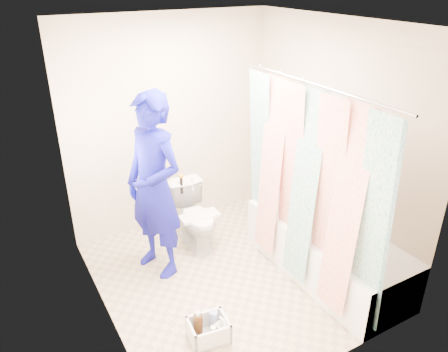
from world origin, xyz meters
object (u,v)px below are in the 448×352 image
toilet (195,216)px  cleaning_caddy (210,331)px  bathtub (326,250)px  plumber (154,187)px

toilet → cleaning_caddy: size_ratio=1.97×
bathtub → plumber: 1.78m
cleaning_caddy → bathtub: bearing=16.0°
bathtub → cleaning_caddy: (-1.41, -0.21, -0.18)m
bathtub → cleaning_caddy: 1.44m
toilet → plumber: plumber is taller
bathtub → cleaning_caddy: bearing=-171.6°
bathtub → plumber: bearing=147.2°
plumber → toilet: bearing=91.8°
toilet → cleaning_caddy: (-0.53, -1.32, -0.25)m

